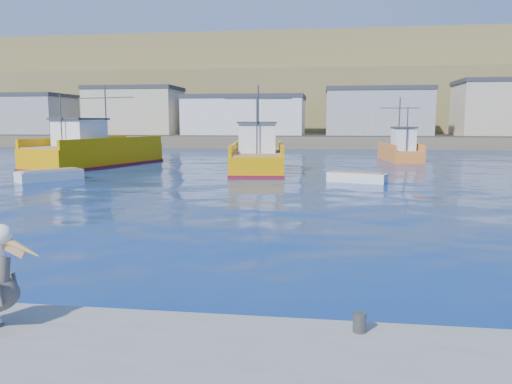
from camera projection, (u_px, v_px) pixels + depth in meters
ground at (214, 283)px, 11.28m from camera, size 260.00×260.00×0.00m
dock_bollards at (203, 314)px, 7.77m from camera, size 36.20×0.20×0.30m
far_shore at (316, 99)px, 117.14m from camera, size 200.00×81.00×24.00m
trawler_yellow_a at (95, 152)px, 41.48m from camera, size 7.69×13.71×6.73m
trawler_yellow_b at (258, 157)px, 37.11m from camera, size 5.10×11.09×6.44m
boat_orange at (401, 151)px, 46.53m from camera, size 3.73×7.38×5.93m
skiff_left at (50, 176)px, 31.11m from camera, size 3.43×3.86×0.84m
skiff_mid at (357, 178)px, 30.20m from camera, size 3.69×2.27×0.76m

